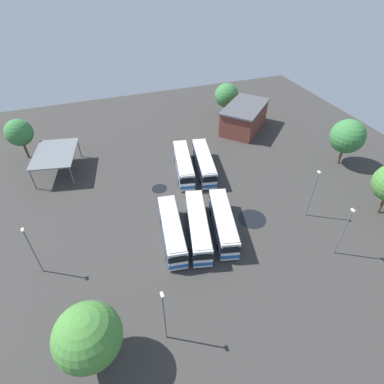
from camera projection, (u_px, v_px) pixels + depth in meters
ground_plane at (191, 200)px, 50.20m from camera, size 94.81×94.81×0.00m
bus_row0_slot1 at (183, 164)px, 55.01m from camera, size 11.89×4.82×3.54m
bus_row0_slot2 at (204, 163)px, 55.39m from camera, size 12.12×4.87×3.54m
bus_row1_slot0 at (172, 230)px, 42.44m from camera, size 11.54×4.19×3.54m
bus_row1_slot1 at (198, 226)px, 43.09m from camera, size 12.32×5.41×3.54m
bus_row1_slot2 at (223, 222)px, 43.67m from camera, size 11.56×5.24×3.54m
depot_building at (244, 117)px, 67.54m from camera, size 13.96×14.20×5.52m
maintenance_shelter at (55, 154)px, 53.92m from camera, size 11.01×8.78×4.08m
lamp_post_mid_lot at (313, 192)px, 44.59m from camera, size 0.56×0.28×8.29m
lamp_post_far_corner at (344, 230)px, 38.94m from camera, size 0.56×0.28×7.99m
lamp_post_by_building at (164, 315)px, 29.98m from camera, size 0.56×0.28×8.21m
lamp_post_near_entrance at (32, 249)px, 36.72m from camera, size 0.56×0.28×7.72m
tree_northeast at (227, 95)px, 72.18m from camera, size 5.55×5.55×7.51m
tree_northwest at (348, 136)px, 54.99m from camera, size 6.12×6.12×8.82m
tree_south_edge at (88, 337)px, 27.80m from camera, size 6.33×6.33×8.25m
tree_west_edge at (19, 133)px, 56.71m from camera, size 4.98×4.98×7.94m
puddle_centre_drain at (252, 219)px, 46.80m from camera, size 4.31×4.31×0.01m
puddle_back_corner at (159, 189)px, 52.53m from camera, size 2.67×2.67×0.01m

